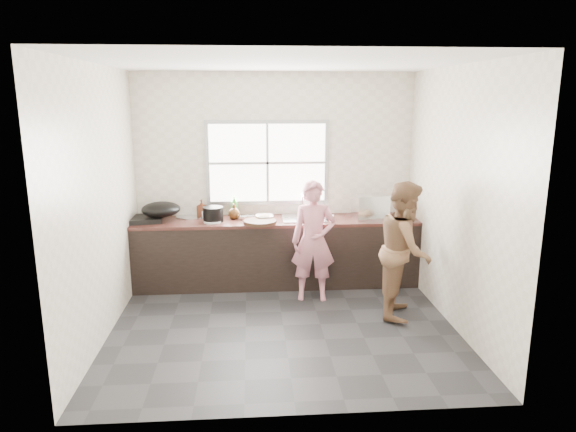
{
  "coord_description": "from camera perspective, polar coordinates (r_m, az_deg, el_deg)",
  "views": [
    {
      "loc": [
        -0.32,
        -5.07,
        2.37
      ],
      "look_at": [
        0.1,
        0.65,
        1.05
      ],
      "focal_mm": 32.0,
      "sensor_mm": 36.0,
      "label": 1
    }
  ],
  "objects": [
    {
      "name": "sink",
      "position": [
        6.57,
        1.76,
        -0.29
      ],
      "size": [
        0.55,
        0.45,
        0.02
      ],
      "primitive_type": "cube",
      "color": "silver",
      "rests_on": "countertop"
    },
    {
      "name": "bowl_held",
      "position": [
        6.59,
        4.53,
        -0.07
      ],
      "size": [
        0.21,
        0.21,
        0.06
      ],
      "primitive_type": "imported",
      "rotation": [
        0.0,
        0.0,
        -0.23
      ],
      "color": "silver",
      "rests_on": "countertop"
    },
    {
      "name": "wall_front",
      "position": [
        3.63,
        1.05,
        -3.38
      ],
      "size": [
        3.6,
        0.01,
        2.7
      ],
      "primitive_type": "cube",
      "color": "beige",
      "rests_on": "ground"
    },
    {
      "name": "wall_right",
      "position": [
        5.59,
        18.23,
        1.79
      ],
      "size": [
        0.01,
        3.2,
        2.7
      ],
      "primitive_type": "cube",
      "color": "beige",
      "rests_on": "ground"
    },
    {
      "name": "wall_back",
      "position": [
        6.76,
        -1.44,
        4.28
      ],
      "size": [
        3.6,
        0.01,
        2.7
      ],
      "primitive_type": "cube",
      "color": "beige",
      "rests_on": "ground"
    },
    {
      "name": "cutting_board",
      "position": [
        6.34,
        -3.14,
        -0.65
      ],
      "size": [
        0.53,
        0.53,
        0.04
      ],
      "primitive_type": "cylinder",
      "rotation": [
        0.0,
        0.0,
        -0.38
      ],
      "color": "black",
      "rests_on": "countertop"
    },
    {
      "name": "black_pot",
      "position": [
        6.49,
        -8.32,
        0.21
      ],
      "size": [
        0.33,
        0.33,
        0.18
      ],
      "primitive_type": "cylinder",
      "rotation": [
        0.0,
        0.0,
        -0.37
      ],
      "color": "black",
      "rests_on": "countertop"
    },
    {
      "name": "bowl_crabs",
      "position": [
        6.64,
        2.46,
        0.09
      ],
      "size": [
        0.21,
        0.21,
        0.07
      ],
      "primitive_type": "imported",
      "rotation": [
        0.0,
        0.0,
        0.01
      ],
      "color": "white",
      "rests_on": "countertop"
    },
    {
      "name": "bottle_brown_tall",
      "position": [
        6.77,
        -9.57,
        0.78
      ],
      "size": [
        0.12,
        0.12,
        0.21
      ],
      "primitive_type": "imported",
      "rotation": [
        0.0,
        0.0,
        -0.29
      ],
      "color": "#502314",
      "rests_on": "countertop"
    },
    {
      "name": "dish_rack",
      "position": [
        6.63,
        9.14,
        1.01
      ],
      "size": [
        0.45,
        0.34,
        0.31
      ],
      "primitive_type": "cube",
      "rotation": [
        0.0,
        0.0,
        0.13
      ],
      "color": "silver",
      "rests_on": "countertop"
    },
    {
      "name": "cabinet",
      "position": [
        6.66,
        -1.27,
        -4.15
      ],
      "size": [
        3.6,
        0.62,
        0.82
      ],
      "primitive_type": "cube",
      "color": "black",
      "rests_on": "floor"
    },
    {
      "name": "bottle_green",
      "position": [
        6.74,
        -5.99,
        1.11
      ],
      "size": [
        0.11,
        0.11,
        0.27
      ],
      "primitive_type": "imported",
      "rotation": [
        0.0,
        0.0,
        -0.0
      ],
      "color": "#2E7A28",
      "rests_on": "countertop"
    },
    {
      "name": "wall_left",
      "position": [
        5.38,
        -20.14,
        1.23
      ],
      "size": [
        0.01,
        3.2,
        2.7
      ],
      "primitive_type": "cube",
      "color": "beige",
      "rests_on": "ground"
    },
    {
      "name": "person_side",
      "position": [
        5.77,
        12.89,
        -3.64
      ],
      "size": [
        0.78,
        0.88,
        1.51
      ],
      "primitive_type": "imported",
      "rotation": [
        0.0,
        0.0,
        1.24
      ],
      "color": "brown",
      "rests_on": "floor"
    },
    {
      "name": "pot_lid_right",
      "position": [
        6.8,
        -11.28,
        -0.08
      ],
      "size": [
        0.33,
        0.33,
        0.01
      ],
      "primitive_type": "cylinder",
      "rotation": [
        0.0,
        0.0,
        0.4
      ],
      "color": "silver",
      "rests_on": "countertop"
    },
    {
      "name": "bowl_mince",
      "position": [
        6.54,
        -2.64,
        -0.15
      ],
      "size": [
        0.25,
        0.25,
        0.06
      ],
      "primitive_type": "imported",
      "rotation": [
        0.0,
        0.0,
        0.1
      ],
      "color": "white",
      "rests_on": "countertop"
    },
    {
      "name": "window_frame",
      "position": [
        6.71,
        -2.3,
        5.93
      ],
      "size": [
        1.6,
        0.05,
        1.1
      ],
      "primitive_type": "cube",
      "color": "#9EA0A5",
      "rests_on": "wall_back"
    },
    {
      "name": "burner",
      "position": [
        6.68,
        -15.57,
        -0.33
      ],
      "size": [
        0.47,
        0.47,
        0.06
      ],
      "primitive_type": "cube",
      "rotation": [
        0.0,
        0.0,
        0.2
      ],
      "color": "black",
      "rests_on": "countertop"
    },
    {
      "name": "plate_food",
      "position": [
        6.44,
        -8.41,
        -0.65
      ],
      "size": [
        0.27,
        0.27,
        0.02
      ],
      "primitive_type": "cylinder",
      "rotation": [
        0.0,
        0.0,
        -0.36
      ],
      "color": "silver",
      "rests_on": "countertop"
    },
    {
      "name": "glass_jar",
      "position": [
        6.68,
        -9.28,
        0.12
      ],
      "size": [
        0.07,
        0.07,
        0.09
      ],
      "primitive_type": "cylinder",
      "rotation": [
        0.0,
        0.0,
        -0.18
      ],
      "color": "silver",
      "rests_on": "countertop"
    },
    {
      "name": "bottle_brown_short",
      "position": [
        6.6,
        -6.01,
        0.46
      ],
      "size": [
        0.16,
        0.16,
        0.18
      ],
      "primitive_type": "imported",
      "rotation": [
        0.0,
        0.0,
        -0.19
      ],
      "color": "#4B2E12",
      "rests_on": "countertop"
    },
    {
      "name": "countertop",
      "position": [
        6.55,
        -1.28,
        -0.55
      ],
      "size": [
        3.6,
        0.64,
        0.04
      ],
      "primitive_type": "cube",
      "color": "#3C1E18",
      "rests_on": "cabinet"
    },
    {
      "name": "ceiling",
      "position": [
        5.09,
        -0.61,
        16.73
      ],
      "size": [
        3.6,
        3.2,
        0.01
      ],
      "primitive_type": "cube",
      "color": "silver",
      "rests_on": "wall_back"
    },
    {
      "name": "floor",
      "position": [
        5.61,
        -0.54,
        -12.1
      ],
      "size": [
        3.6,
        3.2,
        0.01
      ],
      "primitive_type": "cube",
      "color": "#262628",
      "rests_on": "ground"
    },
    {
      "name": "pot_lid_left",
      "position": [
        6.75,
        -10.66,
        -0.14
      ],
      "size": [
        0.29,
        0.29,
        0.01
      ],
      "primitive_type": "cylinder",
      "rotation": [
        0.0,
        0.0,
        -0.07
      ],
      "color": "silver",
      "rests_on": "countertop"
    },
    {
      "name": "window_glazing",
      "position": [
        6.69,
        -2.3,
        5.91
      ],
      "size": [
        1.5,
        0.01,
        1.0
      ],
      "primitive_type": "cube",
      "color": "white",
      "rests_on": "window_frame"
    },
    {
      "name": "wok",
      "position": [
        6.62,
        -13.93,
        0.72
      ],
      "size": [
        0.64,
        0.64,
        0.18
      ],
      "primitive_type": "ellipsoid",
      "rotation": [
        0.0,
        0.0,
        -0.42
      ],
      "color": "black",
      "rests_on": "burner"
    },
    {
      "name": "cleaver",
      "position": [
        6.56,
        -4.56,
        -0.0
      ],
      "size": [
        0.2,
        0.12,
        0.01
      ],
      "primitive_type": "cube",
      "rotation": [
        0.0,
        0.0,
        0.13
      ],
      "color": "silver",
      "rests_on": "cutting_board"
    },
    {
      "name": "woman",
      "position": [
        6.09,
        2.85,
        -3.22
      ],
      "size": [
        0.52,
        0.37,
        1.35
      ],
      "primitive_type": "imported",
      "rotation": [
        0.0,
        0.0,
        -0.1
      ],
      "color": "pink",
      "rests_on": "floor"
    },
    {
      "name": "faucet",
      "position": [
        6.73,
        1.6,
        1.3
      ],
      "size": [
        0.02,
        0.02,
        0.3
      ],
      "primitive_type": "cylinder",
      "color": "silver",
      "rests_on": "countertop"
    }
  ]
}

